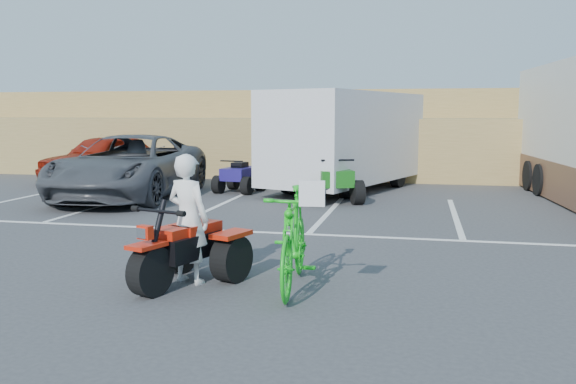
% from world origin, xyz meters
% --- Properties ---
extents(ground, '(100.00, 100.00, 0.00)m').
position_xyz_m(ground, '(0.00, 0.00, 0.00)').
color(ground, '#3A3A3D').
rests_on(ground, ground).
extents(parking_stripes, '(28.00, 5.16, 0.01)m').
position_xyz_m(parking_stripes, '(0.87, 4.07, 0.00)').
color(parking_stripes, white).
rests_on(parking_stripes, ground).
extents(grass_embankment, '(40.00, 8.50, 3.10)m').
position_xyz_m(grass_embankment, '(0.00, 15.48, 1.42)').
color(grass_embankment, olive).
rests_on(grass_embankment, ground).
extents(red_trike_atv, '(1.66, 1.92, 1.05)m').
position_xyz_m(red_trike_atv, '(-0.99, -1.16, 0.00)').
color(red_trike_atv, red).
rests_on(red_trike_atv, ground).
extents(rider, '(0.70, 0.57, 1.66)m').
position_xyz_m(rider, '(-0.94, -1.01, 0.83)').
color(rider, white).
rests_on(rider, ground).
extents(green_dirt_bike, '(0.76, 2.14, 1.26)m').
position_xyz_m(green_dirt_bike, '(0.44, -1.00, 0.63)').
color(green_dirt_bike, '#14BF19').
rests_on(green_dirt_bike, ground).
extents(grey_pickup, '(3.12, 6.02, 1.62)m').
position_xyz_m(grey_pickup, '(-5.41, 6.25, 0.81)').
color(grey_pickup, '#44464B').
rests_on(grey_pickup, ground).
extents(red_car, '(2.96, 4.75, 1.51)m').
position_xyz_m(red_car, '(-8.10, 9.78, 0.76)').
color(red_car, maroon).
rests_on(red_car, ground).
extents(cargo_trailer, '(4.22, 6.34, 2.75)m').
position_xyz_m(cargo_trailer, '(-0.12, 8.94, 1.49)').
color(cargo_trailer, silver).
rests_on(cargo_trailer, ground).
extents(quad_atv_blue, '(1.25, 1.56, 0.93)m').
position_xyz_m(quad_atv_blue, '(-2.94, 7.89, 0.00)').
color(quad_atv_blue, navy).
rests_on(quad_atv_blue, ground).
extents(quad_atv_green, '(1.81, 2.05, 1.11)m').
position_xyz_m(quad_atv_green, '(-0.19, 6.56, 0.00)').
color(quad_atv_green, '#165E15').
rests_on(quad_atv_green, ground).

